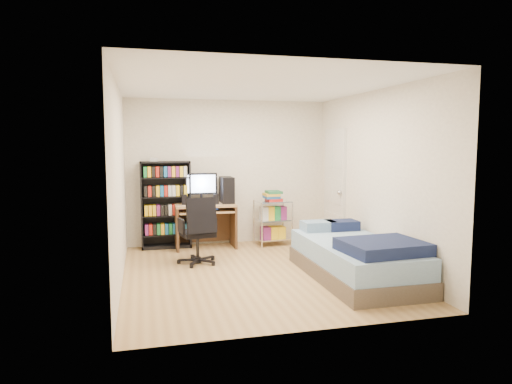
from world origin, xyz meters
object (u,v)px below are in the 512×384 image
object	(u,v)px
computer_desk	(211,207)
bed	(356,258)
office_chair	(198,242)
media_shelf	(166,204)

from	to	relation	value
computer_desk	bed	distance (m)	2.80
computer_desk	office_chair	world-z (taller)	computer_desk
media_shelf	bed	xyz separation A→B (m)	(2.30, -2.40, -0.48)
office_chair	bed	bearing A→B (deg)	-43.38
media_shelf	computer_desk	world-z (taller)	media_shelf
media_shelf	bed	distance (m)	3.35
office_chair	bed	size ratio (longest dim) A/B	0.46
media_shelf	bed	size ratio (longest dim) A/B	0.70
bed	computer_desk	bearing A→B (deg)	124.19
office_chair	bed	xyz separation A→B (m)	(1.90, -1.22, -0.05)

